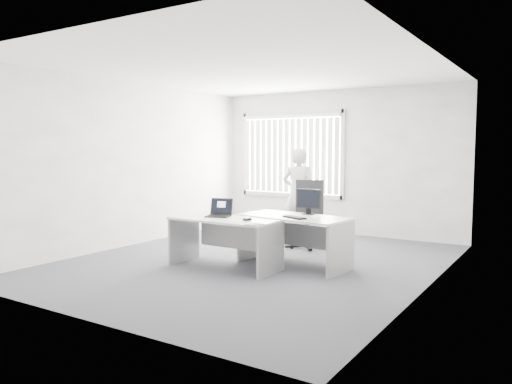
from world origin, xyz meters
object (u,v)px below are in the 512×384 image
Objects in this scene: desk_far at (294,230)px; office_chair at (308,226)px; person at (299,194)px; laptop at (218,208)px; desk_near at (225,232)px; monitor at (308,202)px.

desk_far is 1.46× the size of office_chair.
person reaches higher than office_chair.
person is at bearing 73.02° from laptop.
person is (-0.88, 1.83, 0.33)m from desk_far.
person is at bearing 92.89° from desk_near.
desk_far is at bearing -113.86° from monitor.
person is at bearing 122.93° from desk_far.
office_chair is 1.31m from monitor.
monitor is at bearing 22.88° from laptop.
desk_near is 1.97m from office_chair.
laptop is (-0.04, -2.39, -0.01)m from person.
person is 5.11× the size of laptop.
office_chair reaches higher than desk_near.
desk_near is at bearing -137.00° from monitor.
person is 4.55× the size of monitor.
office_chair is at bearing 114.36° from monitor.
laptop reaches higher than desk_near.
desk_far is at bearing -88.68° from office_chair.
desk_far is 5.01× the size of laptop.
office_chair is 0.67× the size of person.
office_chair reaches higher than monitor.
laptop is at bearing -143.63° from monitor.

